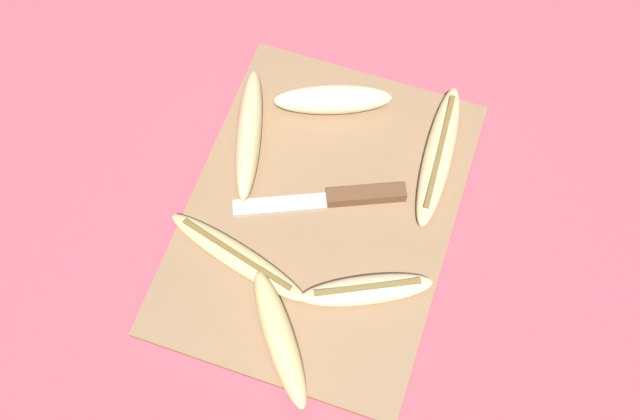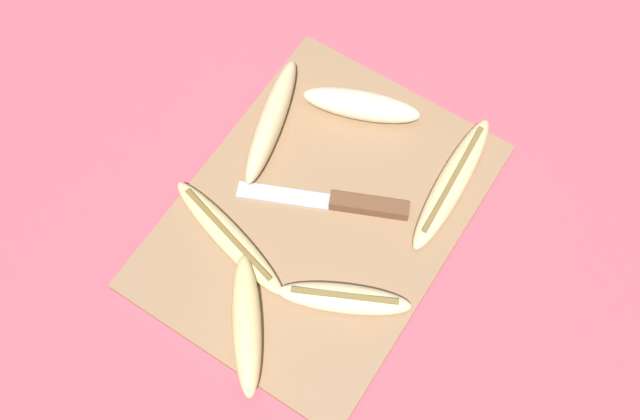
# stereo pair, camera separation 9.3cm
# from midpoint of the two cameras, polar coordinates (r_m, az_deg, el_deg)

# --- Properties ---
(ground_plane) EXTENTS (4.00, 4.00, 0.00)m
(ground_plane) POSITION_cam_midpoint_polar(r_m,az_deg,el_deg) (0.95, -2.78, -0.85)
(ground_plane) COLOR #C65160
(cutting_board) EXTENTS (0.44, 0.33, 0.01)m
(cutting_board) POSITION_cam_midpoint_polar(r_m,az_deg,el_deg) (0.94, -2.80, -0.71)
(cutting_board) COLOR #997551
(cutting_board) RESTS_ON ground_plane
(knife) EXTENTS (0.11, 0.21, 0.02)m
(knife) POSITION_cam_midpoint_polar(r_m,az_deg,el_deg) (0.94, -0.46, 0.72)
(knife) COLOR brown
(knife) RESTS_ON cutting_board
(banana_bright_far) EXTENTS (0.09, 0.16, 0.04)m
(banana_bright_far) POSITION_cam_midpoint_polar(r_m,az_deg,el_deg) (0.99, -1.71, 8.16)
(banana_bright_far) COLOR beige
(banana_bright_far) RESTS_ON cutting_board
(banana_golden_short) EXTENTS (0.16, 0.13, 0.03)m
(banana_golden_short) POSITION_cam_midpoint_polar(r_m,az_deg,el_deg) (0.87, -6.17, -10.02)
(banana_golden_short) COLOR #EDD689
(banana_golden_short) RESTS_ON cutting_board
(banana_spotted_left) EXTENTS (0.08, 0.20, 0.02)m
(banana_spotted_left) POSITION_cam_midpoint_polar(r_m,az_deg,el_deg) (0.92, -9.22, -3.87)
(banana_spotted_left) COLOR #DBC684
(banana_spotted_left) RESTS_ON cutting_board
(banana_mellow_near) EXTENTS (0.21, 0.05, 0.02)m
(banana_mellow_near) POSITION_cam_midpoint_polar(r_m,az_deg,el_deg) (0.97, 6.35, 3.94)
(banana_mellow_near) COLOR beige
(banana_mellow_near) RESTS_ON cutting_board
(banana_soft_right) EXTENTS (0.10, 0.16, 0.02)m
(banana_soft_right) POSITION_cam_midpoint_polar(r_m,az_deg,el_deg) (0.89, 0.64, -6.46)
(banana_soft_right) COLOR beige
(banana_soft_right) RESTS_ON cutting_board
(banana_ripe_center) EXTENTS (0.19, 0.09, 0.04)m
(banana_ripe_center) POSITION_cam_midpoint_polar(r_m,az_deg,el_deg) (0.98, -8.16, 5.54)
(banana_ripe_center) COLOR beige
(banana_ripe_center) RESTS_ON cutting_board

